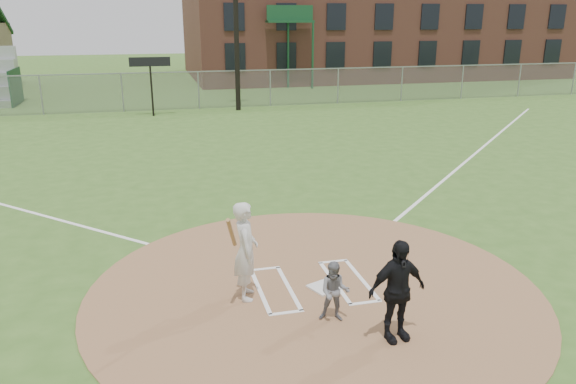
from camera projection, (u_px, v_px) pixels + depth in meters
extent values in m
plane|color=#375D20|center=(314.00, 289.00, 10.48)|extent=(140.00, 140.00, 0.00)
cylinder|color=#966B47|center=(314.00, 289.00, 10.47)|extent=(8.40, 8.40, 0.02)
cube|color=silver|center=(325.00, 287.00, 10.48)|extent=(0.65, 0.65, 0.03)
cube|color=white|center=(476.00, 153.00, 20.89)|extent=(17.04, 17.04, 0.01)
imported|color=slate|center=(335.00, 292.00, 9.24)|extent=(0.61, 0.55, 1.04)
imported|color=black|center=(397.00, 291.00, 8.62)|extent=(1.02, 0.53, 1.66)
cube|color=white|center=(260.00, 291.00, 10.38)|extent=(0.08, 1.80, 0.01)
cube|color=white|center=(289.00, 287.00, 10.50)|extent=(0.08, 1.80, 0.01)
cube|color=white|center=(265.00, 269.00, 11.27)|extent=(0.62, 0.08, 0.01)
cube|color=white|center=(286.00, 313.00, 9.61)|extent=(0.62, 0.08, 0.01)
cube|color=white|center=(361.00, 279.00, 10.84)|extent=(0.08, 1.80, 0.01)
cube|color=white|center=(334.00, 282.00, 10.71)|extent=(0.08, 1.80, 0.01)
cube|color=white|center=(333.00, 261.00, 11.61)|extent=(0.62, 0.08, 0.01)
cube|color=white|center=(365.00, 303.00, 9.94)|extent=(0.62, 0.08, 0.01)
imported|color=silver|center=(246.00, 251.00, 9.90)|extent=(0.52, 0.71, 1.81)
cylinder|color=olive|center=(231.00, 233.00, 9.30)|extent=(0.26, 0.59, 0.70)
cube|color=slate|center=(199.00, 90.00, 30.53)|extent=(56.00, 0.03, 2.00)
cube|color=gray|center=(198.00, 72.00, 30.22)|extent=(56.00, 0.06, 0.06)
cube|color=gray|center=(199.00, 90.00, 30.53)|extent=(56.08, 0.08, 2.00)
cube|color=#194728|center=(16.00, 87.00, 32.09)|extent=(0.08, 3.20, 2.00)
cube|color=#194728|center=(290.00, 21.00, 37.89)|extent=(3.20, 1.00, 0.15)
cube|color=#194728|center=(288.00, 55.00, 39.03)|extent=(0.12, 0.12, 4.50)
cube|color=#194728|center=(313.00, 56.00, 38.50)|extent=(0.12, 0.12, 4.50)
cube|color=#194728|center=(290.00, 13.00, 37.72)|extent=(3.20, 0.08, 1.00)
cylinder|color=black|center=(152.00, 90.00, 28.19)|extent=(0.10, 0.10, 2.60)
cube|color=black|center=(150.00, 62.00, 27.77)|extent=(2.00, 0.10, 0.45)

